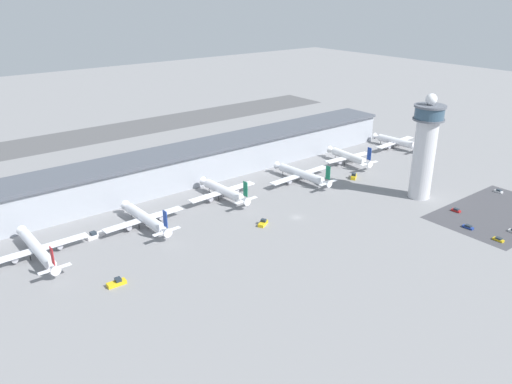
# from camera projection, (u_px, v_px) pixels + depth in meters

# --- Properties ---
(ground_plane) EXTENTS (1000.00, 1000.00, 0.00)m
(ground_plane) POSITION_uv_depth(u_px,v_px,m) (297.00, 217.00, 225.74)
(ground_plane) COLOR gray
(terminal_building) EXTENTS (244.79, 25.00, 18.50)m
(terminal_building) POSITION_uv_depth(u_px,v_px,m) (211.00, 159.00, 273.18)
(terminal_building) COLOR #A3A8B2
(terminal_building) RESTS_ON ground
(runway_strip) EXTENTS (367.18, 44.00, 0.01)m
(runway_strip) POSITION_uv_depth(u_px,v_px,m) (121.00, 130.00, 363.83)
(runway_strip) COLOR #515154
(runway_strip) RESTS_ON ground
(control_tower) EXTENTS (14.75, 14.75, 51.45)m
(control_tower) POSITION_uv_depth(u_px,v_px,m) (425.00, 147.00, 238.27)
(control_tower) COLOR silver
(control_tower) RESTS_ON ground
(parking_lot_surface) EXTENTS (64.00, 40.00, 0.01)m
(parking_lot_surface) POSITION_uv_depth(u_px,v_px,m) (498.00, 214.00, 229.52)
(parking_lot_surface) COLOR #424247
(parking_lot_surface) RESTS_ON ground
(airplane_gate_alpha) EXTENTS (40.02, 41.15, 12.80)m
(airplane_gate_alpha) POSITION_uv_depth(u_px,v_px,m) (37.00, 249.00, 190.22)
(airplane_gate_alpha) COLOR silver
(airplane_gate_alpha) RESTS_ON ground
(airplane_gate_bravo) EXTENTS (37.43, 37.64, 13.64)m
(airplane_gate_bravo) POSITION_uv_depth(u_px,v_px,m) (145.00, 218.00, 215.38)
(airplane_gate_bravo) COLOR silver
(airplane_gate_bravo) RESTS_ON ground
(airplane_gate_charlie) EXTENTS (38.35, 35.97, 13.99)m
(airplane_gate_charlie) POSITION_uv_depth(u_px,v_px,m) (224.00, 191.00, 243.74)
(airplane_gate_charlie) COLOR white
(airplane_gate_charlie) RESTS_ON ground
(airplane_gate_delta) EXTENTS (41.47, 39.18, 13.42)m
(airplane_gate_delta) POSITION_uv_depth(u_px,v_px,m) (301.00, 174.00, 266.34)
(airplane_gate_delta) COLOR silver
(airplane_gate_delta) RESTS_ON ground
(airplane_gate_echo) EXTENTS (32.48, 34.34, 14.30)m
(airplane_gate_echo) POSITION_uv_depth(u_px,v_px,m) (349.00, 157.00, 291.95)
(airplane_gate_echo) COLOR white
(airplane_gate_echo) RESTS_ON ground
(airplane_gate_foxtrot) EXTENTS (37.40, 34.72, 13.79)m
(airplane_gate_foxtrot) POSITION_uv_depth(u_px,v_px,m) (396.00, 142.00, 322.49)
(airplane_gate_foxtrot) COLOR white
(airplane_gate_foxtrot) RESTS_ON ground
(service_truck_catering) EXTENTS (6.69, 2.74, 2.58)m
(service_truck_catering) POSITION_uv_depth(u_px,v_px,m) (117.00, 283.00, 174.06)
(service_truck_catering) COLOR black
(service_truck_catering) RESTS_ON ground
(service_truck_fuel) EXTENTS (7.89, 3.66, 2.86)m
(service_truck_fuel) POSITION_uv_depth(u_px,v_px,m) (95.00, 235.00, 207.22)
(service_truck_fuel) COLOR black
(service_truck_fuel) RESTS_ON ground
(service_truck_baggage) EXTENTS (6.62, 5.27, 2.44)m
(service_truck_baggage) POSITION_uv_depth(u_px,v_px,m) (263.00, 223.00, 218.37)
(service_truck_baggage) COLOR black
(service_truck_baggage) RESTS_ON ground
(service_truck_water) EXTENTS (6.97, 5.85, 3.12)m
(service_truck_water) POSITION_uv_depth(u_px,v_px,m) (354.00, 176.00, 271.72)
(service_truck_water) COLOR black
(service_truck_water) RESTS_ON ground
(car_navy_sedan) EXTENTS (2.02, 4.46, 1.44)m
(car_navy_sedan) POSITION_uv_depth(u_px,v_px,m) (498.00, 239.00, 204.75)
(car_navy_sedan) COLOR black
(car_navy_sedan) RESTS_ON ground
(car_grey_coupe) EXTENTS (1.88, 4.76, 1.56)m
(car_grey_coupe) POSITION_uv_depth(u_px,v_px,m) (468.00, 227.00, 215.37)
(car_grey_coupe) COLOR black
(car_grey_coupe) RESTS_ON ground
(car_white_wagon) EXTENTS (2.05, 4.22, 1.54)m
(car_white_wagon) POSITION_uv_depth(u_px,v_px,m) (498.00, 191.00, 253.26)
(car_white_wagon) COLOR black
(car_white_wagon) RESTS_ON ground
(car_silver_sedan) EXTENTS (1.99, 4.17, 1.58)m
(car_silver_sedan) POSITION_uv_depth(u_px,v_px,m) (456.00, 210.00, 231.48)
(car_silver_sedan) COLOR black
(car_silver_sedan) RESTS_ON ground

